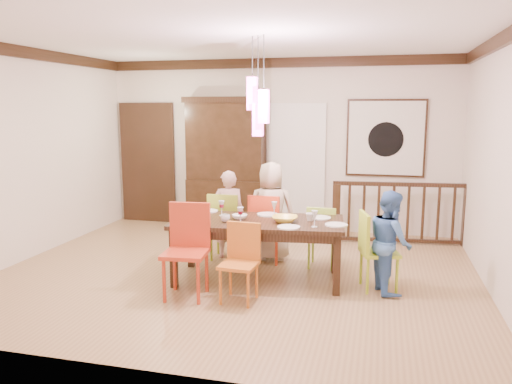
% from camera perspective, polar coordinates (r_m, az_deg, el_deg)
% --- Properties ---
extents(floor, '(6.00, 6.00, 0.00)m').
position_cam_1_polar(floor, '(6.49, -2.22, -9.17)').
color(floor, '#936F47').
rests_on(floor, ground).
extents(ceiling, '(6.00, 6.00, 0.00)m').
position_cam_1_polar(ceiling, '(6.19, -2.41, 17.14)').
color(ceiling, white).
rests_on(ceiling, wall_back).
extents(wall_back, '(6.00, 0.00, 6.00)m').
position_cam_1_polar(wall_back, '(8.59, 2.42, 5.37)').
color(wall_back, silver).
rests_on(wall_back, floor).
extents(wall_left, '(0.00, 5.00, 5.00)m').
position_cam_1_polar(wall_left, '(7.59, -24.66, 3.92)').
color(wall_left, silver).
rests_on(wall_left, floor).
extents(wall_right, '(0.00, 5.00, 5.00)m').
position_cam_1_polar(wall_right, '(6.06, 26.09, 2.58)').
color(wall_right, silver).
rests_on(wall_right, floor).
extents(crown_molding, '(6.00, 5.00, 0.16)m').
position_cam_1_polar(crown_molding, '(6.18, -2.40, 16.41)').
color(crown_molding, black).
rests_on(crown_molding, wall_back).
extents(panel_door, '(1.04, 0.07, 2.24)m').
position_cam_1_polar(panel_door, '(9.37, -12.21, 3.06)').
color(panel_door, black).
rests_on(panel_door, wall_back).
extents(white_doorway, '(0.97, 0.05, 2.22)m').
position_cam_1_polar(white_doorway, '(8.53, 4.66, 2.62)').
color(white_doorway, silver).
rests_on(white_doorway, wall_back).
extents(painting, '(1.25, 0.06, 1.25)m').
position_cam_1_polar(painting, '(8.36, 14.61, 5.98)').
color(painting, black).
rests_on(painting, wall_back).
extents(pendant_cluster, '(0.27, 0.21, 1.14)m').
position_cam_1_polar(pendant_cluster, '(5.87, 0.23, 9.79)').
color(pendant_cluster, '#EC46AF').
rests_on(pendant_cluster, ceiling).
extents(dining_table, '(2.14, 1.15, 0.75)m').
position_cam_1_polar(dining_table, '(6.04, 0.22, -4.03)').
color(dining_table, black).
rests_on(dining_table, floor).
extents(chair_far_left, '(0.44, 0.44, 0.94)m').
position_cam_1_polar(chair_far_left, '(6.95, -3.42, -3.29)').
color(chair_far_left, '#9AB22D').
rests_on(chair_far_left, floor).
extents(chair_far_mid, '(0.43, 0.43, 0.94)m').
position_cam_1_polar(chair_far_mid, '(6.81, 1.24, -3.52)').
color(chair_far_mid, red).
rests_on(chair_far_mid, floor).
extents(chair_far_right, '(0.39, 0.39, 0.83)m').
position_cam_1_polar(chair_far_right, '(6.64, 7.63, -4.53)').
color(chair_far_right, '#98C53A').
rests_on(chair_far_right, floor).
extents(chair_near_left, '(0.51, 0.51, 1.04)m').
position_cam_1_polar(chair_near_left, '(5.57, -8.09, -6.07)').
color(chair_near_left, '#AE3219').
rests_on(chair_near_left, floor).
extents(chair_near_mid, '(0.40, 0.40, 0.85)m').
position_cam_1_polar(chair_near_mid, '(5.42, -1.99, -7.59)').
color(chair_near_mid, '#B8611E').
rests_on(chair_near_mid, floor).
extents(chair_end_right, '(0.50, 0.50, 0.91)m').
position_cam_1_polar(chair_end_right, '(5.94, 13.94, -5.98)').
color(chair_end_right, '#A2C327').
rests_on(chair_end_right, floor).
extents(china_hutch, '(1.43, 0.46, 2.27)m').
position_cam_1_polar(china_hutch, '(8.64, -3.43, 3.31)').
color(china_hutch, black).
rests_on(china_hutch, floor).
extents(balustrade, '(2.10, 0.30, 0.96)m').
position_cam_1_polar(balustrade, '(8.01, 16.20, -2.20)').
color(balustrade, black).
rests_on(balustrade, floor).
extents(person_far_left, '(0.51, 0.39, 1.24)m').
position_cam_1_polar(person_far_left, '(6.96, -3.16, -2.58)').
color(person_far_left, beige).
rests_on(person_far_left, floor).
extents(person_far_mid, '(0.73, 0.53, 1.37)m').
position_cam_1_polar(person_far_mid, '(6.86, 1.74, -2.20)').
color(person_far_mid, '#C0AD91').
rests_on(person_far_mid, floor).
extents(person_end_right, '(0.61, 0.69, 1.18)m').
position_cam_1_polar(person_end_right, '(5.89, 15.06, -5.49)').
color(person_end_right, '#4374BC').
rests_on(person_end_right, floor).
extents(serving_bowl, '(0.33, 0.33, 0.07)m').
position_cam_1_polar(serving_bowl, '(5.92, 3.32, -3.11)').
color(serving_bowl, gold).
rests_on(serving_bowl, dining_table).
extents(small_bowl, '(0.22, 0.22, 0.06)m').
position_cam_1_polar(small_bowl, '(6.06, -1.88, -2.86)').
color(small_bowl, white).
rests_on(small_bowl, dining_table).
extents(cup_left, '(0.14, 0.14, 0.09)m').
position_cam_1_polar(cup_left, '(5.94, -3.53, -3.00)').
color(cup_left, silver).
rests_on(cup_left, dining_table).
extents(cup_right, '(0.12, 0.12, 0.10)m').
position_cam_1_polar(cup_right, '(6.00, 6.20, -2.86)').
color(cup_right, silver).
rests_on(cup_right, dining_table).
extents(plate_far_left, '(0.26, 0.26, 0.01)m').
position_cam_1_polar(plate_far_left, '(6.55, -5.52, -2.15)').
color(plate_far_left, white).
rests_on(plate_far_left, dining_table).
extents(plate_far_mid, '(0.26, 0.26, 0.01)m').
position_cam_1_polar(plate_far_mid, '(6.31, 1.30, -2.57)').
color(plate_far_mid, white).
rests_on(plate_far_mid, dining_table).
extents(plate_far_right, '(0.26, 0.26, 0.01)m').
position_cam_1_polar(plate_far_right, '(6.17, 7.37, -2.93)').
color(plate_far_right, white).
rests_on(plate_far_right, dining_table).
extents(plate_near_left, '(0.26, 0.26, 0.01)m').
position_cam_1_polar(plate_near_left, '(5.98, -7.39, -3.33)').
color(plate_near_left, white).
rests_on(plate_near_left, dining_table).
extents(plate_near_mid, '(0.26, 0.26, 0.01)m').
position_cam_1_polar(plate_near_mid, '(5.65, 3.75, -4.03)').
color(plate_near_mid, white).
rests_on(plate_near_mid, dining_table).
extents(plate_end_right, '(0.26, 0.26, 0.01)m').
position_cam_1_polar(plate_end_right, '(5.82, 9.17, -3.73)').
color(plate_end_right, white).
rests_on(plate_end_right, dining_table).
extents(wine_glass_a, '(0.08, 0.08, 0.19)m').
position_cam_1_polar(wine_glass_a, '(6.26, -3.95, -1.86)').
color(wine_glass_a, '#590C19').
rests_on(wine_glass_a, dining_table).
extents(wine_glass_b, '(0.08, 0.08, 0.19)m').
position_cam_1_polar(wine_glass_b, '(6.18, 2.10, -1.99)').
color(wine_glass_b, silver).
rests_on(wine_glass_b, dining_table).
extents(wine_glass_c, '(0.08, 0.08, 0.19)m').
position_cam_1_polar(wine_glass_c, '(5.85, -1.80, -2.66)').
color(wine_glass_c, '#590C19').
rests_on(wine_glass_c, dining_table).
extents(wine_glass_d, '(0.08, 0.08, 0.19)m').
position_cam_1_polar(wine_glass_d, '(5.69, 6.70, -3.07)').
color(wine_glass_d, silver).
rests_on(wine_glass_d, dining_table).
extents(napkin, '(0.18, 0.14, 0.01)m').
position_cam_1_polar(napkin, '(5.68, -0.95, -3.95)').
color(napkin, '#D83359').
rests_on(napkin, dining_table).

